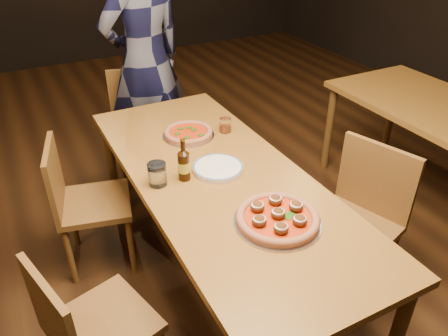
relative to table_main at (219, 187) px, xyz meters
name	(u,v)px	position (x,y,z in m)	size (l,w,h in m)	color
ground	(220,281)	(0.00, 0.00, -0.68)	(9.00, 9.00, 0.00)	black
table_main	(219,187)	(0.00, 0.00, 0.00)	(0.80, 2.00, 0.75)	brown
chair_main_nw	(103,324)	(-0.72, -0.34, -0.26)	(0.39, 0.39, 0.83)	brown
chair_main_sw	(95,202)	(-0.55, 0.52, -0.25)	(0.40, 0.40, 0.85)	brown
chair_main_e	(351,227)	(0.59, -0.36, -0.22)	(0.43, 0.43, 0.91)	brown
chair_end	(141,128)	(-0.01, 1.29, -0.24)	(0.41, 0.41, 0.88)	brown
pizza_meatball	(278,218)	(0.05, -0.45, 0.10)	(0.38, 0.38, 0.07)	#B7B7BF
pizza_margherita	(188,133)	(0.03, 0.46, 0.09)	(0.30, 0.30, 0.04)	#B7B7BF
plate_stack	(218,168)	(0.01, 0.04, 0.08)	(0.26, 0.26, 0.02)	white
beer_bottle	(184,166)	(-0.17, 0.05, 0.15)	(0.06, 0.06, 0.21)	black
water_glass	(157,174)	(-0.30, 0.07, 0.13)	(0.09, 0.09, 0.11)	white
amber_glass	(225,125)	(0.25, 0.41, 0.11)	(0.07, 0.07, 0.09)	#A84213
diner	(145,62)	(0.09, 1.34, 0.25)	(0.68, 0.44, 1.85)	black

